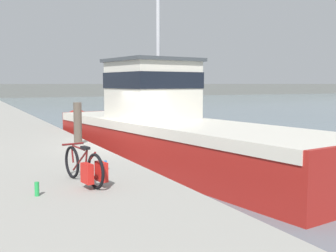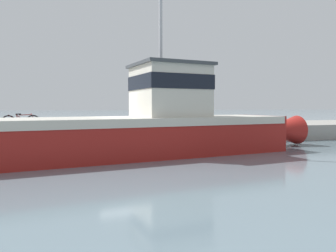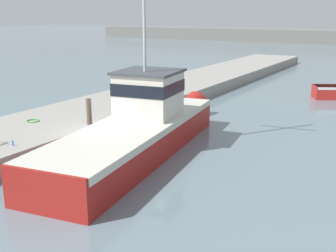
{
  "view_description": "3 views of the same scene",
  "coord_description": "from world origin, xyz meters",
  "views": [
    {
      "loc": [
        -4.71,
        -12.38,
        2.75
      ],
      "look_at": [
        -0.16,
        -3.0,
        1.7
      ],
      "focal_mm": 45.0,
      "sensor_mm": 36.0,
      "label": 1
    },
    {
      "loc": [
        14.2,
        -2.34,
        1.92
      ],
      "look_at": [
        0.27,
        1.81,
        1.05
      ],
      "focal_mm": 35.0,
      "sensor_mm": 36.0,
      "label": 2
    },
    {
      "loc": [
        12.08,
        -14.73,
        6.23
      ],
      "look_at": [
        2.45,
        1.56,
        1.12
      ],
      "focal_mm": 45.0,
      "sensor_mm": 36.0,
      "label": 3
    }
  ],
  "objects": [
    {
      "name": "dock_pier",
      "position": [
        -3.9,
        0.0,
        0.43
      ],
      "size": [
        5.59,
        80.0,
        0.87
      ],
      "primitive_type": "cube",
      "color": "gray",
      "rests_on": "ground_plane"
    },
    {
      "name": "ground_plane",
      "position": [
        0.0,
        0.0,
        0.0
      ],
      "size": [
        320.0,
        320.0,
        0.0
      ],
      "primitive_type": "plane",
      "color": "slate"
    },
    {
      "name": "water_bottle_by_bike",
      "position": [
        -3.67,
        -5.17,
        0.99
      ],
      "size": [
        0.08,
        0.08,
        0.24
      ],
      "primitive_type": "cylinder",
      "color": "green",
      "rests_on": "dock_pier"
    },
    {
      "name": "hose_coil",
      "position": [
        -4.43,
        -0.37,
        0.89
      ],
      "size": [
        0.65,
        0.65,
        0.05
      ],
      "primitive_type": "torus",
      "color": "green",
      "rests_on": "dock_pier"
    },
    {
      "name": "bicycle_touring",
      "position": [
        -2.71,
        -4.77,
        1.19
      ],
      "size": [
        0.6,
        1.71,
        0.72
      ],
      "rotation": [
        0.0,
        0.0,
        0.17
      ],
      "color": "black",
      "rests_on": "dock_pier"
    },
    {
      "name": "mooring_post",
      "position": [
        -1.54,
        0.65,
        1.52
      ],
      "size": [
        0.25,
        0.25,
        1.3
      ],
      "primitive_type": "cylinder",
      "color": "#51473D",
      "rests_on": "dock_pier"
    },
    {
      "name": "fishing_boat_main",
      "position": [
        1.55,
        0.63,
        1.2
      ],
      "size": [
        5.09,
        15.21,
        10.91
      ],
      "rotation": [
        0.0,
        0.0,
        0.15
      ],
      "color": "maroon",
      "rests_on": "ground_plane"
    },
    {
      "name": "water_bottle_on_curb",
      "position": [
        -1.99,
        -3.64,
        0.97
      ],
      "size": [
        0.06,
        0.06,
        0.22
      ],
      "primitive_type": "cylinder",
      "color": "blue",
      "rests_on": "dock_pier"
    }
  ]
}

